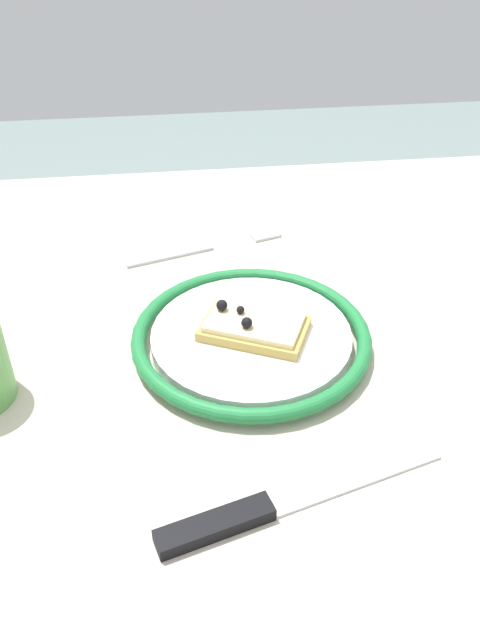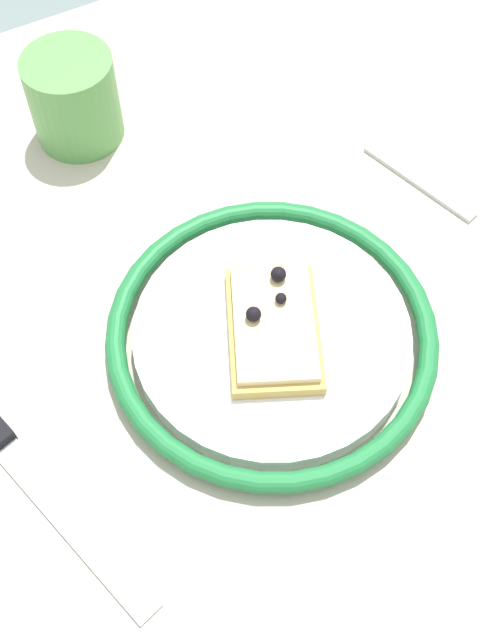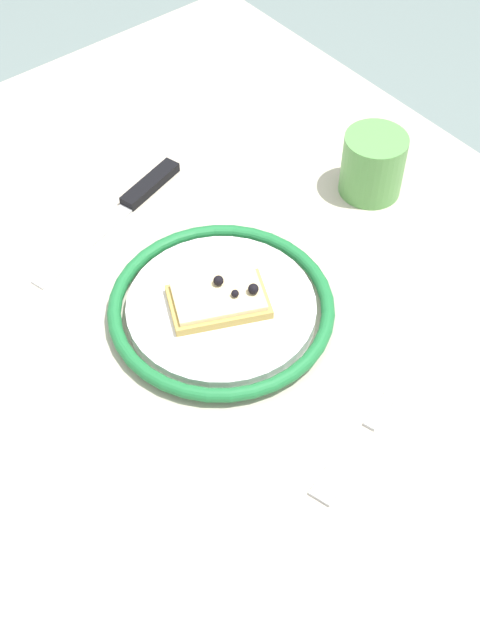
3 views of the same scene
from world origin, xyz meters
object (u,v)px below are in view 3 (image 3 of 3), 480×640
pizza_slice_near (219,300)px  plate (221,308)px  fork (372,422)px  cup (371,163)px  dining_table (190,354)px  knife (133,200)px

pizza_slice_near → plate: bearing=-97.0°
fork → pizza_slice_near: bearing=8.9°
cup → dining_table: bearing=90.6°
pizza_slice_near → cup: bearing=-80.3°
dining_table → pizza_slice_near: size_ratio=8.04×
dining_table → knife: knife is taller
dining_table → fork: 0.26m
dining_table → fork: (-0.24, -0.04, 0.10)m
dining_table → knife: 0.19m
dining_table → plate: (-0.04, -0.02, 0.11)m
dining_table → cup: (0.00, -0.28, 0.14)m
knife → cup: (-0.16, -0.23, 0.03)m
plate → pizza_slice_near: bearing=83.0°
plate → fork: size_ratio=1.20×
pizza_slice_near → cup: size_ratio=1.54×
fork → cup: bearing=-43.8°
fork → knife: bearing=0.6°
plate → cup: bearing=-80.1°
plate → pizza_slice_near: (0.00, 0.00, 0.01)m
dining_table → knife: bearing=-14.2°
plate → knife: 0.20m
pizza_slice_near → cup: (0.04, -0.26, 0.01)m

